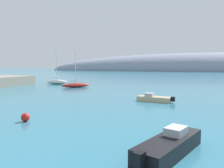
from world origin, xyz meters
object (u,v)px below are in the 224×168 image
(sailboat_white_mid_mooring, at_px, (57,82))
(motorboat_black_alongside_breakwater, at_px, (169,145))
(sailboat_red_near_shore, at_px, (76,85))
(motorboat_sand_foreground, at_px, (154,99))
(mooring_buoy_red, at_px, (25,117))

(sailboat_white_mid_mooring, distance_m, motorboat_black_alongside_breakwater, 44.59)
(sailboat_white_mid_mooring, bearing_deg, sailboat_red_near_shore, -33.98)
(motorboat_sand_foreground, height_order, motorboat_black_alongside_breakwater, motorboat_black_alongside_breakwater)
(sailboat_white_mid_mooring, xyz_separation_m, mooring_buoy_red, (17.75, -31.10, -0.26))
(sailboat_white_mid_mooring, relative_size, motorboat_black_alongside_breakwater, 1.44)
(sailboat_red_near_shore, height_order, sailboat_white_mid_mooring, sailboat_white_mid_mooring)
(motorboat_black_alongside_breakwater, distance_m, mooring_buoy_red, 11.55)
(sailboat_red_near_shore, distance_m, motorboat_sand_foreground, 21.63)
(motorboat_sand_foreground, relative_size, mooring_buoy_red, 6.91)
(sailboat_red_near_shore, xyz_separation_m, motorboat_sand_foreground, (17.68, -12.47, -0.14))
(motorboat_black_alongside_breakwater, bearing_deg, sailboat_white_mid_mooring, 60.11)
(sailboat_white_mid_mooring, bearing_deg, motorboat_black_alongside_breakwater, -49.64)
(motorboat_black_alongside_breakwater, xyz_separation_m, mooring_buoy_red, (-11.19, 2.83, -0.11))
(sailboat_white_mid_mooring, xyz_separation_m, motorboat_sand_foreground, (25.75, -17.89, -0.25))
(motorboat_sand_foreground, bearing_deg, motorboat_black_alongside_breakwater, 110.30)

